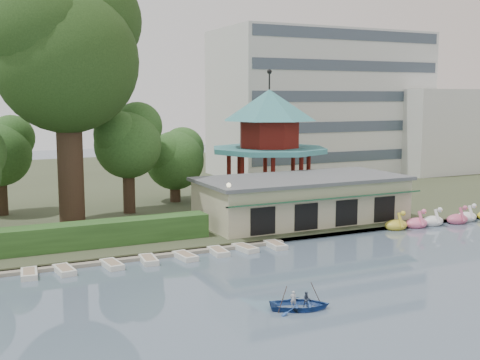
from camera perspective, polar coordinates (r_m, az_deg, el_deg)
ground_plane at (r=31.33m, az=11.19°, el=-13.48°), size 220.00×220.00×0.00m
shore at (r=78.13m, az=-12.11°, el=-0.48°), size 220.00×70.00×0.40m
embankment at (r=45.64m, az=-1.90°, el=-6.30°), size 220.00×0.60×0.30m
dock at (r=42.40m, az=-17.03°, el=-7.80°), size 34.00×1.60×0.24m
boathouse at (r=53.78m, az=5.90°, el=-1.75°), size 18.60×9.39×3.90m
pavilion at (r=62.84m, az=2.77°, el=4.37°), size 12.40×12.40×13.50m
office_building at (r=88.08m, az=9.48°, el=6.74°), size 38.00×18.00×20.00m
hedge at (r=45.01m, az=-21.51°, el=-5.55°), size 30.00×2.00×1.80m
lamp_post at (r=47.10m, az=-1.07°, el=-1.89°), size 0.36×0.36×4.28m
big_tree at (r=52.39m, az=-16.05°, el=11.99°), size 12.99×12.10×21.83m
swan_boats at (r=57.71m, az=19.50°, el=-3.50°), size 14.50×2.17×1.92m
moored_rowboats at (r=41.15m, az=-15.92°, el=-8.15°), size 32.22×2.70×0.36m
rowboat_with_passengers at (r=33.12m, az=5.71°, el=-11.30°), size 5.46×4.77×2.01m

